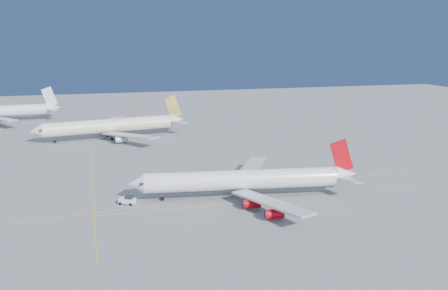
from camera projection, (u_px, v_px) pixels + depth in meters
ground at (238, 186)px, 142.13m from camera, size 500.00×500.00×0.00m
taxiway_lines at (183, 184)px, 144.31m from camera, size 118.86×140.00×0.02m
airliner_virgin at (246, 180)px, 131.80m from camera, size 61.41×54.74×15.16m
airliner_etihad at (112, 126)px, 208.09m from camera, size 64.40×58.85×16.86m
pushback_tug at (128, 200)px, 126.85m from camera, size 4.52×3.92×2.28m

